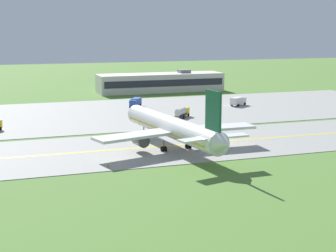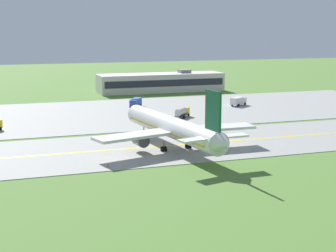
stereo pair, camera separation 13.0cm
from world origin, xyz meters
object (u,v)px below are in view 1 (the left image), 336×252
service_truck_baggage (182,112)px  service_truck_pushback (135,102)px  service_truck_fuel (238,101)px  airplane_lead (173,128)px

service_truck_baggage → service_truck_pushback: service_truck_baggage is taller
service_truck_fuel → service_truck_pushback: 30.32m
airplane_lead → service_truck_baggage: airplane_lead is taller
airplane_lead → service_truck_fuel: (36.75, 45.98, -2.60)m
service_truck_baggage → service_truck_pushback: bearing=106.8°
service_truck_baggage → service_truck_pushback: size_ratio=0.95×
service_truck_baggage → service_truck_fuel: size_ratio=0.95×
service_truck_baggage → service_truck_fuel: 26.92m
service_truck_fuel → service_truck_pushback: size_ratio=1.00×
service_truck_baggage → service_truck_fuel: bearing=31.5°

